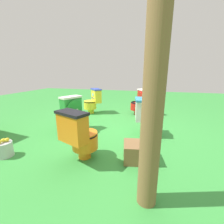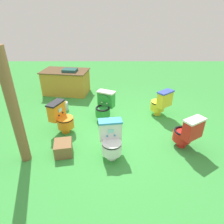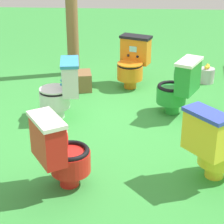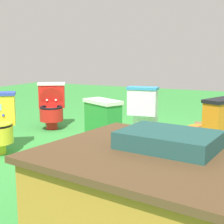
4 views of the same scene
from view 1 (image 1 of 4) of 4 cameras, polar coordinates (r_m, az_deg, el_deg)
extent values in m
plane|color=green|center=(3.28, 0.61, -6.56)|extent=(14.00, 14.00, 0.00)
cylinder|color=orange|center=(2.29, -10.38, -14.95)|extent=(0.23, 0.23, 0.14)
cylinder|color=orange|center=(2.23, -10.20, -10.96)|extent=(0.48, 0.48, 0.20)
torus|color=black|center=(2.18, -10.34, -8.31)|extent=(0.46, 0.46, 0.04)
cylinder|color=black|center=(2.20, -10.27, -9.55)|extent=(0.31, 0.31, 0.01)
cube|color=orange|center=(2.00, -14.73, -5.97)|extent=(0.33, 0.45, 0.37)
cube|color=black|center=(1.94, -15.12, -0.37)|extent=(0.36, 0.48, 0.04)
cube|color=#8CE0E5|center=(2.05, -12.62, -3.90)|extent=(0.05, 0.11, 0.08)
cylinder|color=orange|center=(2.17, -10.36, -7.77)|extent=(0.47, 0.47, 0.02)
sphere|color=black|center=(2.13, -13.63, -6.03)|extent=(0.04, 0.04, 0.04)
sphere|color=black|center=(2.03, -11.07, -6.95)|extent=(0.04, 0.04, 0.04)
cylinder|color=red|center=(4.45, 9.58, -0.02)|extent=(0.25, 0.25, 0.14)
cylinder|color=red|center=(4.40, 9.45, 2.10)|extent=(0.51, 0.51, 0.20)
torus|color=black|center=(4.37, 9.51, 3.53)|extent=(0.49, 0.49, 0.04)
cylinder|color=white|center=(4.39, 9.48, 2.87)|extent=(0.33, 0.33, 0.01)
cube|color=red|center=(4.44, 11.91, 5.59)|extent=(0.45, 0.38, 0.37)
cube|color=white|center=(4.41, 12.05, 8.19)|extent=(0.48, 0.41, 0.04)
cube|color=#8CE0E5|center=(4.39, 10.79, 6.20)|extent=(0.10, 0.07, 0.08)
cylinder|color=red|center=(4.40, 10.76, 5.36)|extent=(0.34, 0.26, 0.35)
sphere|color=white|center=(4.34, 11.11, 4.75)|extent=(0.04, 0.04, 0.04)
sphere|color=white|center=(4.46, 10.26, 5.06)|extent=(0.04, 0.04, 0.04)
cylinder|color=white|center=(3.06, 13.87, -7.26)|extent=(0.20, 0.20, 0.14)
cylinder|color=white|center=(3.00, 14.45, -4.25)|extent=(0.42, 0.42, 0.20)
torus|color=black|center=(2.97, 14.59, -2.21)|extent=(0.40, 0.40, 0.04)
cylinder|color=#338CBF|center=(2.98, 14.53, -3.17)|extent=(0.27, 0.27, 0.01)
cube|color=white|center=(2.91, 10.89, 0.77)|extent=(0.43, 0.25, 0.37)
cube|color=#338CBF|center=(2.86, 11.08, 4.71)|extent=(0.46, 0.27, 0.04)
cube|color=#8CE0E5|center=(2.90, 12.92, 1.67)|extent=(0.11, 0.02, 0.08)
cylinder|color=white|center=(2.96, 14.62, -1.80)|extent=(0.41, 0.41, 0.02)
sphere|color=#338CBF|center=(3.00, 12.75, 0.11)|extent=(0.04, 0.04, 0.04)
sphere|color=#338CBF|center=(2.86, 13.03, -0.60)|extent=(0.04, 0.04, 0.04)
cylinder|color=yellow|center=(4.56, -8.00, 0.44)|extent=(0.25, 0.25, 0.14)
cylinder|color=yellow|center=(4.52, -8.32, 2.50)|extent=(0.52, 0.52, 0.20)
torus|color=black|center=(4.50, -8.37, 3.89)|extent=(0.50, 0.50, 0.04)
cylinder|color=#3347B2|center=(4.51, -8.35, 3.24)|extent=(0.34, 0.34, 0.01)
cube|color=yellow|center=(4.53, -6.00, 6.01)|extent=(0.44, 0.41, 0.37)
cube|color=#3347B2|center=(4.50, -6.07, 8.56)|extent=(0.47, 0.44, 0.04)
cube|color=#8CE0E5|center=(4.49, -7.25, 6.54)|extent=(0.09, 0.08, 0.08)
cylinder|color=yellow|center=(4.49, -8.38, 4.16)|extent=(0.51, 0.51, 0.02)
sphere|color=#3347B2|center=(4.44, -6.99, 5.15)|extent=(0.04, 0.04, 0.04)
sphere|color=#3347B2|center=(4.57, -7.52, 5.41)|extent=(0.04, 0.04, 0.04)
cylinder|color=green|center=(3.20, -12.86, -6.18)|extent=(0.24, 0.24, 0.14)
cylinder|color=green|center=(3.13, -12.82, -3.37)|extent=(0.49, 0.49, 0.20)
torus|color=black|center=(3.10, -12.94, -1.40)|extent=(0.47, 0.47, 0.04)
cylinder|color=white|center=(3.11, -12.88, -2.32)|extent=(0.32, 0.32, 0.01)
cube|color=green|center=(3.22, -15.23, 1.88)|extent=(0.45, 0.35, 0.37)
cube|color=white|center=(3.18, -15.48, 5.45)|extent=(0.48, 0.38, 0.04)
cube|color=#8CE0E5|center=(3.12, -14.24, 2.51)|extent=(0.10, 0.05, 0.08)
cylinder|color=green|center=(3.14, -14.18, 1.36)|extent=(0.35, 0.23, 0.35)
sphere|color=white|center=(3.18, -13.07, 0.96)|extent=(0.04, 0.04, 0.04)
sphere|color=white|center=(3.11, -15.13, 0.48)|extent=(0.04, 0.04, 0.04)
cylinder|color=brown|center=(1.24, 15.56, 6.62)|extent=(0.18, 0.18, 2.07)
cube|color=brown|center=(2.19, 9.66, -14.70)|extent=(0.40, 0.43, 0.26)
cylinder|color=#B7B7BF|center=(2.75, -35.61, -11.45)|extent=(0.22, 0.22, 0.22)
ellipsoid|color=yellow|center=(2.71, -35.97, -8.67)|extent=(0.07, 0.05, 0.05)
ellipsoid|color=yellow|center=(2.70, -35.05, -8.60)|extent=(0.07, 0.05, 0.05)
camera|label=2|loc=(4.26, 65.48, 24.87)|focal=31.29mm
camera|label=3|loc=(7.71, 8.21, 22.78)|focal=68.24mm
camera|label=4|loc=(4.75, -62.83, 7.07)|focal=53.85mm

